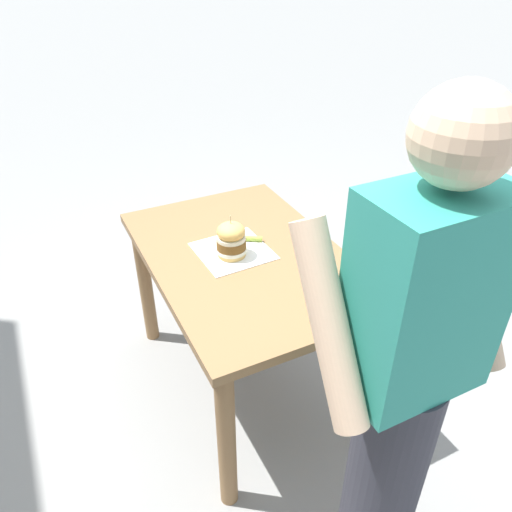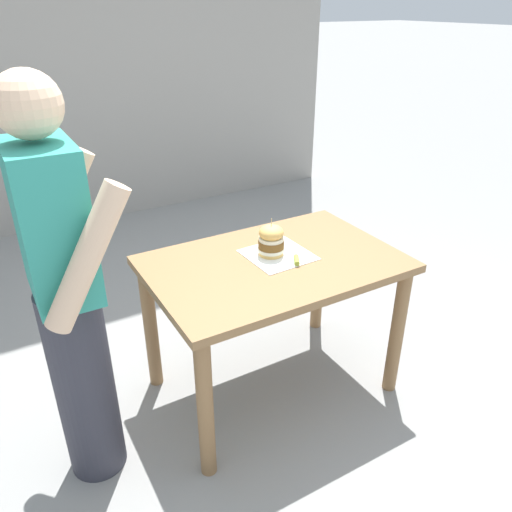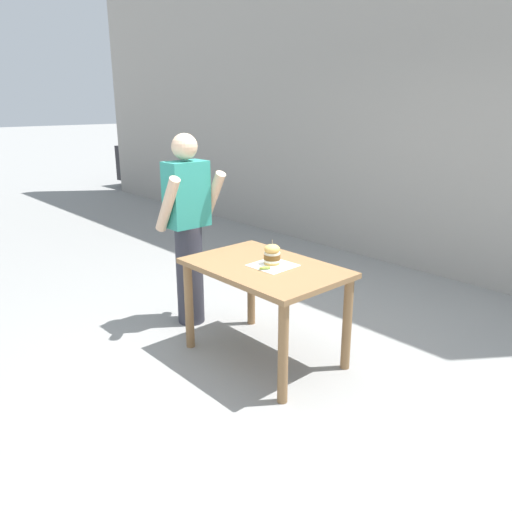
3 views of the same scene
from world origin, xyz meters
name	(u,v)px [view 2 (image 2 of 3)]	position (x,y,z in m)	size (l,w,h in m)	color
ground_plane	(272,384)	(0.00, 0.00, 0.00)	(80.00, 80.00, 0.00)	gray
patio_table	(274,283)	(0.00, 0.00, 0.64)	(0.79, 1.19, 0.76)	olive
serving_paper	(278,255)	(0.04, -0.05, 0.77)	(0.30, 0.30, 0.00)	white
sandwich	(271,240)	(0.06, -0.02, 0.84)	(0.13, 0.13, 0.19)	#E5B25B
pickle_spear	(297,260)	(-0.07, -0.08, 0.78)	(0.02, 0.02, 0.08)	#8EA83D
diner_across_table	(68,295)	(-0.04, 0.94, 0.88)	(0.55, 0.35, 1.69)	#33333D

